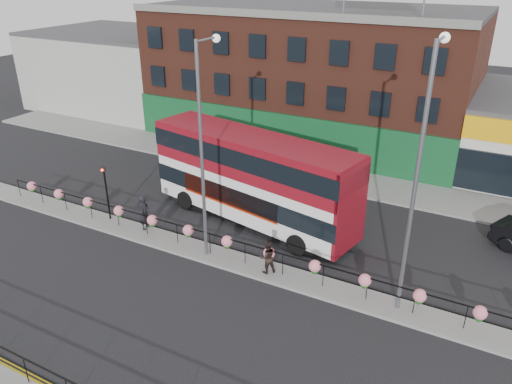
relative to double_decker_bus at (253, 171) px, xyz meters
The scene contains 13 objects.
ground 5.32m from the double_decker_bus, 78.95° to the right, with size 120.00×120.00×0.00m, color black.
north_pavement 8.35m from the double_decker_bus, 83.87° to the left, with size 60.00×4.00×0.15m, color gray.
median 5.28m from the double_decker_bus, 78.95° to the right, with size 60.00×1.60×0.15m, color gray.
brick_building 16.15m from the double_decker_bus, 101.41° to the left, with size 25.00×12.21×10.30m.
warehouse_west 28.22m from the double_decker_bus, 146.09° to the left, with size 15.50×12.00×7.30m.
median_railing 4.79m from the double_decker_bus, 78.95° to the right, with size 30.04×0.56×1.23m.
south_railing 14.56m from the double_decker_bus, 94.65° to the right, with size 20.04×0.05×1.12m.
double_decker_bus is the anchor object (origin of this frame).
pedestrian_a 6.31m from the double_decker_bus, 140.83° to the right, with size 0.62×0.80×1.95m, color black.
pedestrian_b 5.80m from the double_decker_bus, 54.88° to the right, with size 1.00×1.00×1.64m, color black.
lamp_column_west 5.30m from the double_decker_bus, 93.75° to the right, with size 0.37×1.83×10.41m.
lamp_column_east 10.60m from the double_decker_bus, 23.02° to the right, with size 0.40×1.93×11.03m.
traffic_light_median 8.17m from the double_decker_bus, 151.69° to the right, with size 0.15×0.28×3.65m.
Camera 1 is at (11.08, -17.77, 13.54)m, focal length 35.00 mm.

